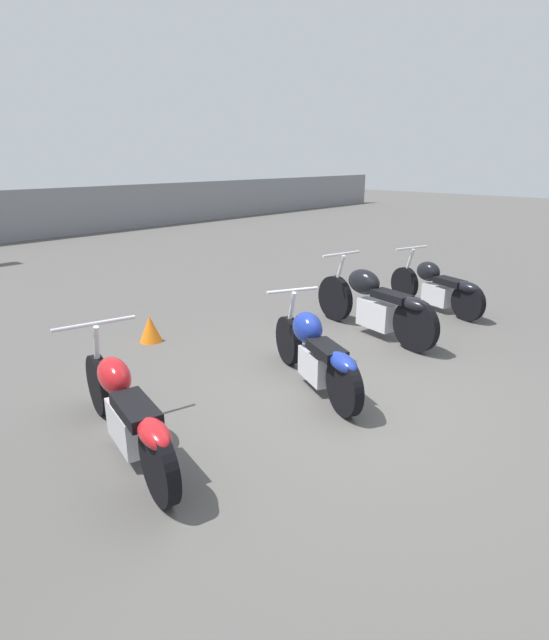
{
  "coord_description": "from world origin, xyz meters",
  "views": [
    {
      "loc": [
        -3.82,
        -2.78,
        2.36
      ],
      "look_at": [
        0.0,
        0.8,
        0.65
      ],
      "focal_mm": 28.0,
      "sensor_mm": 36.0,
      "label": 1
    }
  ],
  "objects_px": {
    "motorcycle_slot_1": "(126,410)",
    "traffic_cone_near": "(150,329)",
    "motorcycle_slot_2": "(315,352)",
    "motorcycle_slot_3": "(374,303)",
    "motorcycle_slot_4": "(437,286)"
  },
  "relations": [
    {
      "from": "motorcycle_slot_1",
      "to": "traffic_cone_near",
      "type": "relative_size",
      "value": 5.97
    },
    {
      "from": "traffic_cone_near",
      "to": "motorcycle_slot_4",
      "type": "bearing_deg",
      "value": -28.21
    },
    {
      "from": "motorcycle_slot_2",
      "to": "traffic_cone_near",
      "type": "xyz_separation_m",
      "value": [
        -0.4,
        2.49,
        -0.23
      ]
    },
    {
      "from": "motorcycle_slot_1",
      "to": "traffic_cone_near",
      "type": "bearing_deg",
      "value": 66.38
    },
    {
      "from": "motorcycle_slot_2",
      "to": "motorcycle_slot_3",
      "type": "relative_size",
      "value": 0.81
    },
    {
      "from": "motorcycle_slot_3",
      "to": "motorcycle_slot_4",
      "type": "xyz_separation_m",
      "value": [
        1.71,
        -0.1,
        -0.07
      ]
    },
    {
      "from": "motorcycle_slot_3",
      "to": "motorcycle_slot_4",
      "type": "height_order",
      "value": "motorcycle_slot_3"
    },
    {
      "from": "motorcycle_slot_2",
      "to": "motorcycle_slot_3",
      "type": "height_order",
      "value": "motorcycle_slot_3"
    },
    {
      "from": "motorcycle_slot_4",
      "to": "traffic_cone_near",
      "type": "xyz_separation_m",
      "value": [
        -3.97,
        2.13,
        -0.21
      ]
    },
    {
      "from": "motorcycle_slot_1",
      "to": "traffic_cone_near",
      "type": "xyz_separation_m",
      "value": [
        1.65,
        2.15,
        -0.22
      ]
    },
    {
      "from": "motorcycle_slot_1",
      "to": "motorcycle_slot_4",
      "type": "xyz_separation_m",
      "value": [
        5.62,
        0.02,
        -0.01
      ]
    },
    {
      "from": "motorcycle_slot_1",
      "to": "motorcycle_slot_3",
      "type": "height_order",
      "value": "motorcycle_slot_3"
    },
    {
      "from": "motorcycle_slot_4",
      "to": "motorcycle_slot_1",
      "type": "bearing_deg",
      "value": -162.32
    },
    {
      "from": "motorcycle_slot_4",
      "to": "traffic_cone_near",
      "type": "bearing_deg",
      "value": 169.24
    },
    {
      "from": "motorcycle_slot_4",
      "to": "traffic_cone_near",
      "type": "relative_size",
      "value": 5.24
    }
  ]
}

